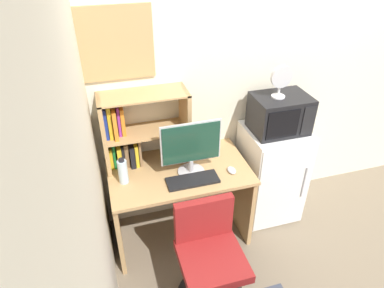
{
  "coord_description": "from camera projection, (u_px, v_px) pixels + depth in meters",
  "views": [
    {
      "loc": [
        -1.5,
        -2.48,
        2.42
      ],
      "look_at": [
        -0.88,
        -0.37,
        0.99
      ],
      "focal_mm": 32.0,
      "sensor_mm": 36.0,
      "label": 1
    }
  ],
  "objects": [
    {
      "name": "computer_mouse",
      "position": [
        232.0,
        170.0,
        2.73
      ],
      "size": [
        0.06,
        0.1,
        0.03
      ],
      "primitive_type": "ellipsoid",
      "color": "silver",
      "rests_on": "desk"
    },
    {
      "name": "microwave",
      "position": [
        280.0,
        114.0,
        2.84
      ],
      "size": [
        0.46,
        0.35,
        0.32
      ],
      "color": "black",
      "rests_on": "mini_fridge"
    },
    {
      "name": "hutch_bookshelf",
      "position": [
        133.0,
        131.0,
        2.7
      ],
      "size": [
        0.68,
        0.28,
        0.61
      ],
      "color": "tan",
      "rests_on": "desk"
    },
    {
      "name": "keyboard",
      "position": [
        193.0,
        180.0,
        2.63
      ],
      "size": [
        0.4,
        0.16,
        0.02
      ],
      "primitive_type": "cube",
      "color": "black",
      "rests_on": "desk"
    },
    {
      "name": "wall_left",
      "position": [
        97.0,
        275.0,
        1.29
      ],
      "size": [
        0.04,
        4.4,
        2.6
      ],
      "primitive_type": "cube",
      "color": "silver",
      "rests_on": "ground_plane"
    },
    {
      "name": "desk_chair",
      "position": [
        209.0,
        262.0,
        2.46
      ],
      "size": [
        0.51,
        0.51,
        0.83
      ],
      "color": "black",
      "rests_on": "ground_plane"
    },
    {
      "name": "desk_fan",
      "position": [
        281.0,
        80.0,
        2.66
      ],
      "size": [
        0.18,
        0.11,
        0.27
      ],
      "color": "silver",
      "rests_on": "microwave"
    },
    {
      "name": "wall_back",
      "position": [
        317.0,
        70.0,
        3.07
      ],
      "size": [
        6.4,
        0.04,
        2.6
      ],
      "primitive_type": "cube",
      "color": "silver",
      "rests_on": "ground_plane"
    },
    {
      "name": "water_bottle",
      "position": [
        123.0,
        171.0,
        2.58
      ],
      "size": [
        0.07,
        0.07,
        0.22
      ],
      "color": "silver",
      "rests_on": "desk"
    },
    {
      "name": "desk",
      "position": [
        180.0,
        191.0,
        2.89
      ],
      "size": [
        1.13,
        0.67,
        0.74
      ],
      "color": "tan",
      "rests_on": "ground_plane"
    },
    {
      "name": "wall_corkboard",
      "position": [
        113.0,
        44.0,
        2.41
      ],
      "size": [
        0.58,
        0.02,
        0.53
      ],
      "primitive_type": "cube",
      "color": "tan"
    },
    {
      "name": "monitor",
      "position": [
        191.0,
        147.0,
        2.6
      ],
      "size": [
        0.47,
        0.21,
        0.45
      ],
      "color": "#B7B7BC",
      "rests_on": "desk"
    },
    {
      "name": "mini_fridge",
      "position": [
        271.0,
        173.0,
        3.18
      ],
      "size": [
        0.52,
        0.52,
        0.92
      ],
      "color": "white",
      "rests_on": "ground_plane"
    }
  ]
}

